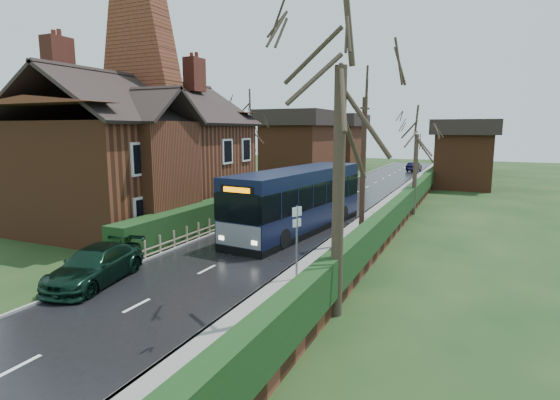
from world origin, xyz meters
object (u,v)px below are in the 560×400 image
at_px(car_silver, 277,210).
at_px(car_green, 95,265).
at_px(bus_stop_sign, 297,233).
at_px(bus, 298,201).
at_px(brick_house, 146,150).
at_px(telegraph_pole, 363,173).

relative_size(car_silver, car_green, 0.83).
xyz_separation_m(car_silver, bus_stop_sign, (5.34, -9.97, 1.25)).
height_order(bus, bus_stop_sign, bus).
bearing_deg(bus, brick_house, -167.25).
bearing_deg(bus_stop_sign, telegraph_pole, 102.44).
height_order(bus, car_green, bus).
bearing_deg(bus_stop_sign, car_green, -134.06).
bearing_deg(brick_house, bus, 6.24).
height_order(bus, telegraph_pole, telegraph_pole).
bearing_deg(car_green, telegraph_pole, 37.80).
distance_m(bus, telegraph_pole, 4.77).
bearing_deg(telegraph_pole, bus, 165.04).
height_order(brick_house, bus, brick_house).
distance_m(car_green, telegraph_pole, 12.13).
height_order(brick_house, bus_stop_sign, brick_house).
relative_size(brick_house, car_silver, 3.87).
relative_size(car_silver, telegraph_pole, 0.54).
bearing_deg(telegraph_pole, car_green, -121.36).
bearing_deg(car_green, car_silver, 72.46).
bearing_deg(bus, car_green, -102.48).
relative_size(car_green, bus_stop_sign, 1.58).
bearing_deg(car_silver, brick_house, -151.56).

